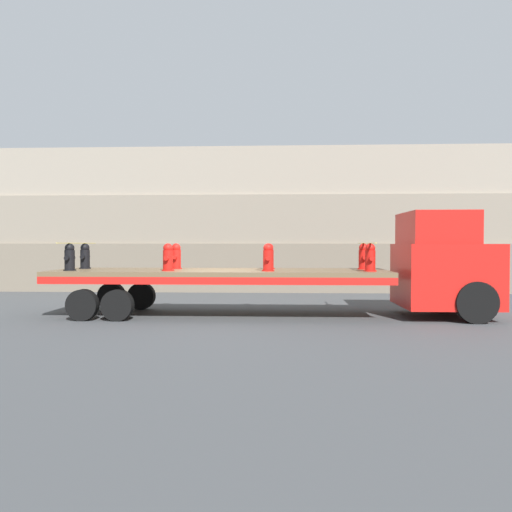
{
  "coord_description": "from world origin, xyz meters",
  "views": [
    {
      "loc": [
        1.72,
        -14.37,
        2.07
      ],
      "look_at": [
        1.04,
        0.0,
        1.73
      ],
      "focal_mm": 35.0,
      "sensor_mm": 36.0,
      "label": 1
    }
  ],
  "objects": [
    {
      "name": "ground_plane",
      "position": [
        0.0,
        0.0,
        0.0
      ],
      "size": [
        120.0,
        120.0,
        0.0
      ],
      "primitive_type": "plane",
      "color": "#3F4244"
    },
    {
      "name": "rock_cliff",
      "position": [
        0.0,
        8.35,
        3.14
      ],
      "size": [
        60.0,
        3.3,
        6.28
      ],
      "color": "#706656",
      "rests_on": "ground_plane"
    },
    {
      "name": "truck_cab",
      "position": [
        6.45,
        0.0,
        1.48
      ],
      "size": [
        2.51,
        2.64,
        2.97
      ],
      "color": "red",
      "rests_on": "ground_plane"
    },
    {
      "name": "flatbed_trailer",
      "position": [
        -0.63,
        0.0,
        1.08
      ],
      "size": [
        9.62,
        2.63,
        1.32
      ],
      "color": "brown",
      "rests_on": "ground_plane"
    },
    {
      "name": "fire_hydrant_black_near_0",
      "position": [
        -4.21,
        -0.56,
        1.69
      ],
      "size": [
        0.35,
        0.5,
        0.77
      ],
      "color": "black",
      "rests_on": "flatbed_trailer"
    },
    {
      "name": "fire_hydrant_black_far_0",
      "position": [
        -4.21,
        0.56,
        1.69
      ],
      "size": [
        0.35,
        0.5,
        0.77
      ],
      "color": "black",
      "rests_on": "flatbed_trailer"
    },
    {
      "name": "fire_hydrant_red_near_1",
      "position": [
        -1.4,
        -0.56,
        1.69
      ],
      "size": [
        0.35,
        0.5,
        0.77
      ],
      "color": "red",
      "rests_on": "flatbed_trailer"
    },
    {
      "name": "fire_hydrant_red_far_1",
      "position": [
        -1.4,
        0.56,
        1.69
      ],
      "size": [
        0.35,
        0.5,
        0.77
      ],
      "color": "red",
      "rests_on": "flatbed_trailer"
    },
    {
      "name": "fire_hydrant_red_near_2",
      "position": [
        1.4,
        -0.56,
        1.69
      ],
      "size": [
        0.35,
        0.5,
        0.77
      ],
      "color": "red",
      "rests_on": "flatbed_trailer"
    },
    {
      "name": "fire_hydrant_red_far_2",
      "position": [
        1.4,
        0.56,
        1.69
      ],
      "size": [
        0.35,
        0.5,
        0.77
      ],
      "color": "red",
      "rests_on": "flatbed_trailer"
    },
    {
      "name": "fire_hydrant_red_near_3",
      "position": [
        4.21,
        -0.56,
        1.69
      ],
      "size": [
        0.35,
        0.5,
        0.77
      ],
      "color": "red",
      "rests_on": "flatbed_trailer"
    },
    {
      "name": "fire_hydrant_red_far_3",
      "position": [
        4.21,
        0.56,
        1.69
      ],
      "size": [
        0.35,
        0.5,
        0.77
      ],
      "color": "red",
      "rests_on": "flatbed_trailer"
    },
    {
      "name": "cargo_strap_rear",
      "position": [
        -4.21,
        0.0,
        2.1
      ],
      "size": [
        0.05,
        2.74,
        0.01
      ],
      "color": "yellow",
      "rests_on": "fire_hydrant_black_near_0"
    },
    {
      "name": "cargo_strap_middle",
      "position": [
        4.21,
        0.0,
        2.1
      ],
      "size": [
        0.05,
        2.74,
        0.01
      ],
      "color": "yellow",
      "rests_on": "fire_hydrant_red_near_3"
    }
  ]
}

